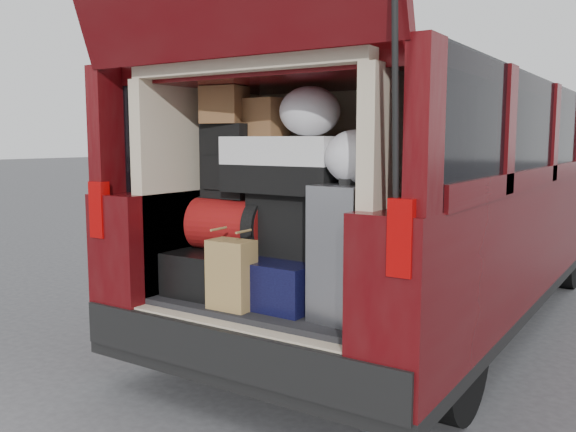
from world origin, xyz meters
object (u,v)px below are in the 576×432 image
at_px(black_hardshell, 223,270).
at_px(kraft_bag, 231,275).
at_px(silver_roller, 356,251).
at_px(twotone_duffel, 287,165).
at_px(backpack, 229,161).
at_px(navy_hardshell, 290,279).
at_px(black_soft_case, 296,224).
at_px(red_duffel, 231,225).

height_order(black_hardshell, kraft_bag, kraft_bag).
distance_m(silver_roller, kraft_bag, 0.63).
relative_size(black_hardshell, silver_roller, 0.92).
xyz_separation_m(black_hardshell, twotone_duffel, (0.40, 0.04, 0.59)).
xyz_separation_m(black_hardshell, backpack, (0.01, 0.05, 0.61)).
height_order(navy_hardshell, black_soft_case, black_soft_case).
relative_size(silver_roller, backpack, 1.55).
xyz_separation_m(red_duffel, backpack, (-0.04, 0.04, 0.35)).
distance_m(navy_hardshell, black_soft_case, 0.29).
bearing_deg(red_duffel, black_soft_case, 1.73).
bearing_deg(backpack, navy_hardshell, -5.44).
height_order(black_soft_case, twotone_duffel, twotone_duffel).
bearing_deg(black_soft_case, kraft_bag, -113.46).
bearing_deg(silver_roller, backpack, -179.32).
distance_m(navy_hardshell, red_duffel, 0.47).
relative_size(red_duffel, backpack, 1.07).
bearing_deg(navy_hardshell, silver_roller, -6.12).
bearing_deg(kraft_bag, black_hardshell, 134.63).
height_order(black_hardshell, twotone_duffel, twotone_duffel).
bearing_deg(backpack, twotone_duffel, -0.02).
bearing_deg(twotone_duffel, navy_hardshell, -43.89).
height_order(black_hardshell, navy_hardshell, navy_hardshell).
bearing_deg(navy_hardshell, twotone_duffel, 136.65).
height_order(black_hardshell, silver_roller, silver_roller).
bearing_deg(red_duffel, backpack, 127.80).
xyz_separation_m(black_soft_case, twotone_duffel, (-0.04, -0.03, 0.31)).
distance_m(navy_hardshell, twotone_duffel, 0.60).
bearing_deg(twotone_duffel, black_soft_case, 42.69).
distance_m(red_duffel, black_soft_case, 0.39).
height_order(kraft_bag, black_soft_case, black_soft_case).
bearing_deg(twotone_duffel, silver_roller, -11.08).
bearing_deg(black_soft_case, backpack, -175.12).
xyz_separation_m(black_soft_case, backpack, (-0.43, -0.02, 0.32)).
bearing_deg(backpack, red_duffel, -42.99).
relative_size(black_hardshell, backpack, 1.43).
bearing_deg(black_hardshell, silver_roller, -5.29).
distance_m(black_hardshell, twotone_duffel, 0.72).
bearing_deg(silver_roller, navy_hardshell, 179.94).
xyz_separation_m(silver_roller, red_duffel, (-0.80, 0.07, 0.06)).
height_order(navy_hardshell, silver_roller, silver_roller).
bearing_deg(black_soft_case, navy_hardshell, -83.14).
xyz_separation_m(kraft_bag, twotone_duffel, (0.13, 0.31, 0.54)).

